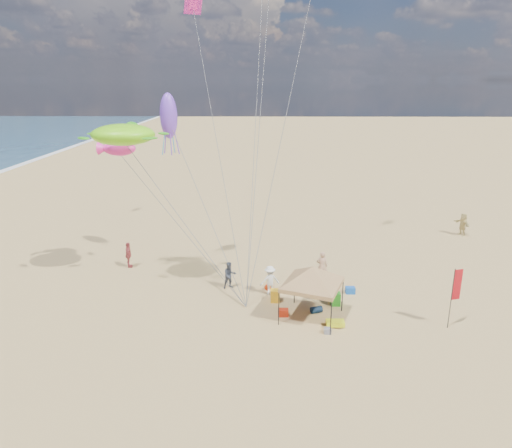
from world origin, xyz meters
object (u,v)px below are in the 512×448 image
(person_near_b, at_px, (230,275))
(person_far_a, at_px, (129,255))
(person_far_c, at_px, (463,224))
(beach_cart, at_px, (335,323))
(person_near_c, at_px, (270,280))
(cooler_blue, at_px, (350,290))
(canopy_tent, at_px, (313,269))
(chair_green, at_px, (336,299))
(cooler_red, at_px, (283,313))
(chair_yellow, at_px, (275,296))
(feather_flag, at_px, (456,289))
(person_near_a, at_px, (322,266))

(person_near_b, distance_m, person_far_a, 7.57)
(person_far_c, bearing_deg, beach_cart, -57.44)
(person_near_c, distance_m, person_far_c, 18.99)
(cooler_blue, bearing_deg, canopy_tent, -130.66)
(chair_green, bearing_deg, person_far_a, 157.82)
(person_near_c, xyz_separation_m, person_far_a, (-9.25, 3.94, -0.01))
(canopy_tent, relative_size, beach_cart, 5.58)
(cooler_blue, bearing_deg, person_far_a, 164.86)
(cooler_red, distance_m, chair_yellow, 1.73)
(person_far_c, bearing_deg, cooler_blue, -62.58)
(canopy_tent, distance_m, cooler_red, 2.95)
(feather_flag, height_order, person_near_b, feather_flag)
(canopy_tent, bearing_deg, person_far_a, 149.33)
(canopy_tent, bearing_deg, feather_flag, -7.28)
(beach_cart, bearing_deg, cooler_red, 157.10)
(person_far_a, relative_size, person_far_c, 0.94)
(person_near_c, bearing_deg, person_far_c, -159.90)
(person_near_b, bearing_deg, beach_cart, -63.82)
(person_far_a, bearing_deg, person_near_a, -109.44)
(cooler_red, relative_size, chair_green, 0.77)
(cooler_blue, xyz_separation_m, chair_green, (-1.07, -1.47, 0.16))
(canopy_tent, bearing_deg, chair_green, 45.37)
(person_near_a, bearing_deg, cooler_blue, 132.70)
(person_far_a, distance_m, person_far_c, 25.69)
(chair_yellow, xyz_separation_m, person_far_c, (15.16, 12.01, 0.56))
(beach_cart, bearing_deg, person_near_a, 90.23)
(person_far_c, bearing_deg, person_near_c, -72.28)
(chair_green, distance_m, person_near_b, 6.33)
(cooler_blue, relative_size, person_near_a, 0.29)
(person_near_c, xyz_separation_m, person_far_c, (15.44, 11.06, 0.05))
(feather_flag, height_order, person_far_c, feather_flag)
(cooler_blue, bearing_deg, chair_yellow, -165.60)
(feather_flag, bearing_deg, person_near_c, 157.77)
(person_far_a, bearing_deg, chair_yellow, -127.99)
(canopy_tent, distance_m, chair_green, 3.20)
(chair_green, height_order, beach_cart, chair_green)
(beach_cart, distance_m, person_near_a, 5.81)
(beach_cart, bearing_deg, chair_green, 81.54)
(cooler_red, bearing_deg, chair_green, 24.44)
(chair_yellow, distance_m, person_near_b, 3.20)
(chair_green, height_order, person_near_a, person_near_a)
(beach_cart, xyz_separation_m, person_far_a, (-12.49, 7.65, 0.65))
(person_far_c, bearing_deg, person_near_a, -71.50)
(canopy_tent, distance_m, person_near_b, 6.06)
(person_near_b, bearing_deg, person_near_a, -12.27)
(cooler_blue, height_order, chair_yellow, chair_yellow)
(canopy_tent, xyz_separation_m, person_far_c, (13.32, 13.86, -1.85))
(cooler_red, relative_size, person_far_a, 0.32)
(cooler_blue, distance_m, person_near_a, 2.49)
(canopy_tent, distance_m, person_far_a, 13.35)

